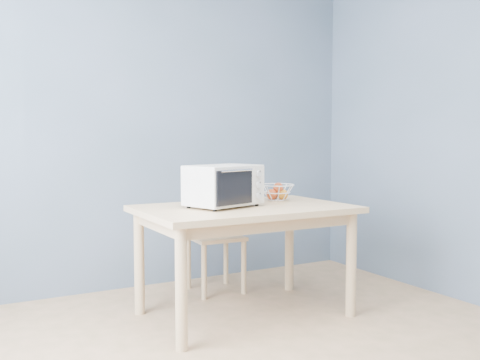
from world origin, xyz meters
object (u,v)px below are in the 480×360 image
dining_table (245,221)px  dining_chair (214,239)px  toaster_oven (222,185)px  fruit_basket (277,192)px

dining_table → dining_chair: (0.09, 0.66, -0.24)m
dining_table → toaster_oven: bearing=172.4°
dining_table → fruit_basket: 0.45m
dining_table → fruit_basket: fruit_basket is taller
dining_table → fruit_basket: bearing=26.1°
toaster_oven → fruit_basket: toaster_oven is taller
dining_table → dining_chair: size_ratio=1.68×
toaster_oven → fruit_basket: bearing=-1.5°
dining_table → dining_chair: 0.71m
toaster_oven → dining_table: bearing=-25.9°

